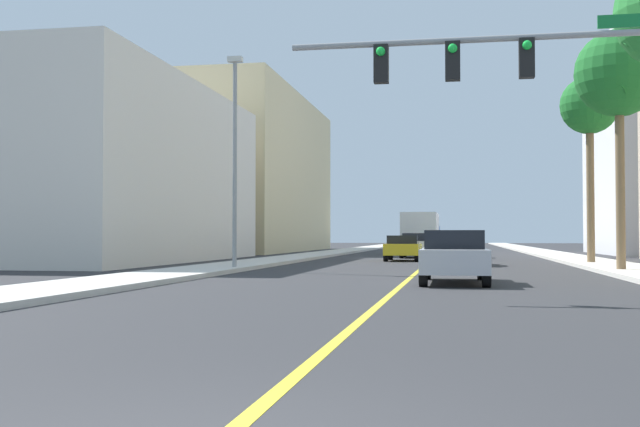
% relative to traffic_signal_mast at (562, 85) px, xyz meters
% --- Properties ---
extents(ground, '(192.00, 192.00, 0.00)m').
position_rel_traffic_signal_mast_xyz_m(ground, '(-3.64, 29.79, -4.49)').
color(ground, '#2D2D30').
extents(sidewalk_left, '(2.72, 168.00, 0.15)m').
position_rel_traffic_signal_mast_xyz_m(sidewalk_left, '(-11.30, 29.79, -4.41)').
color(sidewalk_left, beige).
rests_on(sidewalk_left, ground).
extents(sidewalk_right, '(2.72, 168.00, 0.15)m').
position_rel_traffic_signal_mast_xyz_m(sidewalk_right, '(4.01, 29.79, -4.41)').
color(sidewalk_right, beige).
rests_on(sidewalk_right, ground).
extents(lane_marking_center, '(0.16, 144.00, 0.01)m').
position_rel_traffic_signal_mast_xyz_m(lane_marking_center, '(-3.64, 29.79, -4.48)').
color(lane_marking_center, yellow).
rests_on(lane_marking_center, ground).
extents(building_left_near, '(11.41, 21.60, 9.15)m').
position_rel_traffic_signal_mast_xyz_m(building_left_near, '(-20.83, 20.55, 0.09)').
color(building_left_near, silver).
rests_on(building_left_near, ground).
extents(building_left_far, '(14.36, 26.96, 13.17)m').
position_rel_traffic_signal_mast_xyz_m(building_left_far, '(-22.31, 47.20, 2.10)').
color(building_left_far, beige).
rests_on(building_left_far, ground).
extents(traffic_signal_mast, '(8.94, 0.36, 5.83)m').
position_rel_traffic_signal_mast_xyz_m(traffic_signal_mast, '(0.00, 0.00, 0.00)').
color(traffic_signal_mast, gray).
rests_on(traffic_signal_mast, sidewalk_right).
extents(street_lamp, '(0.56, 0.28, 7.93)m').
position_rel_traffic_signal_mast_xyz_m(street_lamp, '(-10.44, 11.04, 0.05)').
color(street_lamp, gray).
rests_on(street_lamp, sidewalk_left).
extents(palm_mid, '(3.07, 3.07, 8.44)m').
position_rel_traffic_signal_mast_xyz_m(palm_mid, '(3.44, 11.61, 2.48)').
color(palm_mid, brown).
rests_on(palm_mid, sidewalk_right).
extents(palm_far, '(2.59, 2.59, 8.31)m').
position_rel_traffic_signal_mast_xyz_m(palm_far, '(3.63, 19.00, 2.52)').
color(palm_far, brown).
rests_on(palm_far, sidewalk_right).
extents(car_gray, '(1.87, 3.87, 1.44)m').
position_rel_traffic_signal_mast_xyz_m(car_gray, '(-2.05, 18.11, -3.73)').
color(car_gray, slate).
rests_on(car_gray, ground).
extents(car_green, '(1.90, 4.03, 1.50)m').
position_rel_traffic_signal_mast_xyz_m(car_green, '(-2.03, 30.39, -3.73)').
color(car_green, '#196638').
rests_on(car_green, ground).
extents(car_yellow, '(1.79, 3.86, 1.33)m').
position_rel_traffic_signal_mast_xyz_m(car_yellow, '(-5.03, 23.71, -3.78)').
color(car_yellow, gold).
rests_on(car_yellow, ground).
extents(car_silver, '(1.86, 4.45, 1.46)m').
position_rel_traffic_signal_mast_xyz_m(car_silver, '(-2.28, 4.96, -3.73)').
color(car_silver, '#BCBCC1').
rests_on(car_silver, ground).
extents(car_white, '(1.85, 3.94, 1.47)m').
position_rel_traffic_signal_mast_xyz_m(car_white, '(-4.64, 29.53, -3.73)').
color(car_white, white).
rests_on(car_white, ground).
extents(delivery_truck, '(2.48, 8.02, 2.91)m').
position_rel_traffic_signal_mast_xyz_m(delivery_truck, '(-4.82, 38.49, -2.92)').
color(delivery_truck, '#194799').
rests_on(delivery_truck, ground).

